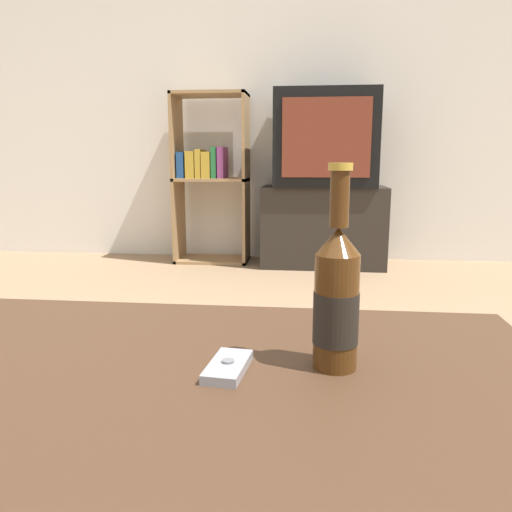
% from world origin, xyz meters
% --- Properties ---
extents(back_wall, '(8.00, 0.05, 2.60)m').
position_xyz_m(back_wall, '(0.00, 3.02, 1.30)').
color(back_wall, silver).
rests_on(back_wall, ground_plane).
extents(coffee_table, '(1.14, 0.77, 0.42)m').
position_xyz_m(coffee_table, '(0.00, 0.00, 0.36)').
color(coffee_table, '#422B1C').
rests_on(coffee_table, ground_plane).
extents(tv_stand, '(0.81, 0.39, 0.53)m').
position_xyz_m(tv_stand, '(0.30, 2.75, 0.26)').
color(tv_stand, '#28231E').
rests_on(tv_stand, ground_plane).
extents(television, '(0.65, 0.46, 0.60)m').
position_xyz_m(television, '(0.30, 2.75, 0.83)').
color(television, black).
rests_on(television, tv_stand).
extents(bookshelf, '(0.49, 0.30, 1.13)m').
position_xyz_m(bookshelf, '(-0.48, 2.81, 0.60)').
color(bookshelf, '#99754C').
rests_on(bookshelf, ground_plane).
extents(beer_bottle, '(0.06, 0.06, 0.29)m').
position_xyz_m(beer_bottle, '(0.25, 0.10, 0.52)').
color(beer_bottle, '#47280F').
rests_on(beer_bottle, coffee_table).
extents(cell_phone, '(0.06, 0.11, 0.02)m').
position_xyz_m(cell_phone, '(0.10, 0.07, 0.42)').
color(cell_phone, gray).
rests_on(cell_phone, coffee_table).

